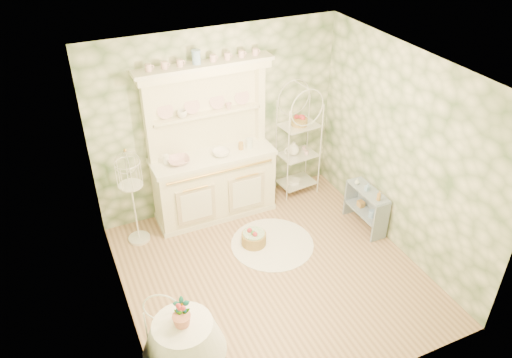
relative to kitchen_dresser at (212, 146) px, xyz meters
name	(u,v)px	position (x,y,z in m)	size (l,w,h in m)	color
floor	(272,273)	(0.20, -1.52, -1.15)	(3.60, 3.60, 0.00)	tan
ceiling	(277,73)	(0.20, -1.52, 1.56)	(3.60, 3.60, 0.00)	white
wall_left	(115,226)	(-1.60, -1.52, 0.21)	(3.60, 3.60, 0.00)	beige
wall_right	(402,153)	(2.00, -1.52, 0.21)	(3.60, 3.60, 0.00)	beige
wall_back	(218,122)	(0.20, 0.28, 0.21)	(3.60, 3.60, 0.00)	beige
wall_front	(366,291)	(0.20, -3.32, 0.21)	(3.60, 3.60, 0.00)	beige
kitchen_dresser	(212,146)	(0.00, 0.00, 0.00)	(1.87, 0.61, 2.29)	white
bakers_rack	(298,143)	(1.39, 0.05, -0.29)	(0.53, 0.38, 1.71)	white
side_shelf	(366,209)	(1.84, -1.18, -0.85)	(0.26, 0.69, 0.59)	#8293A4
round_table	(186,352)	(-1.24, -2.46, -0.85)	(0.55, 0.55, 0.60)	white
cafe_chair	(170,352)	(-1.39, -2.47, -0.75)	(0.36, 0.36, 0.79)	white
birdcage_stand	(132,196)	(-1.19, -0.14, -0.40)	(0.35, 0.35, 1.48)	white
floor_basket	(254,237)	(0.22, -0.90, -1.02)	(0.39, 0.39, 0.25)	#A88748
lace_rug	(272,244)	(0.46, -1.00, -1.14)	(1.14, 1.14, 0.01)	white
bowl_floral	(179,163)	(-0.50, -0.02, -0.13)	(0.30, 0.30, 0.07)	white
bowl_white	(221,155)	(0.10, -0.06, -0.13)	(0.25, 0.25, 0.08)	white
cup_left	(182,115)	(-0.34, 0.16, 0.47)	(0.13, 0.13, 0.10)	white
cup_right	(229,107)	(0.32, 0.16, 0.47)	(0.09, 0.09, 0.08)	white
potted_geranium	(182,313)	(-1.22, -2.45, -0.30)	(0.16, 0.11, 0.31)	#3F7238
bottle_amber	(379,196)	(1.82, -1.43, -0.46)	(0.06, 0.06, 0.15)	#AF8240
bottle_blue	(367,188)	(1.82, -1.17, -0.49)	(0.05, 0.05, 0.12)	#84AEDD
bottle_glass	(357,182)	(1.79, -0.98, -0.50)	(0.07, 0.07, 0.09)	silver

